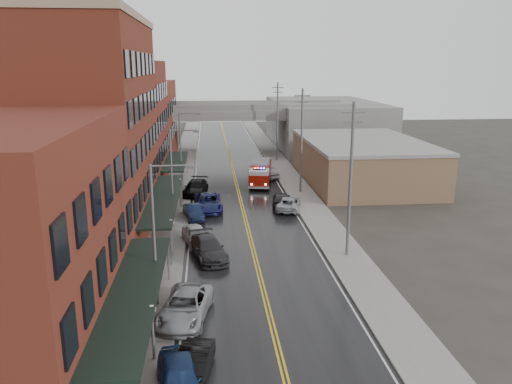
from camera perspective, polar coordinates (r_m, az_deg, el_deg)
ground at (r=25.63m, az=3.35°, el=-20.43°), size 220.00×220.00×0.00m
road at (r=52.93m, az=-1.61°, el=-1.62°), size 11.00×160.00×0.02m
sidewalk_left at (r=52.95m, az=-9.52°, el=-1.74°), size 3.00×160.00×0.15m
sidewalk_right at (r=53.88m, az=6.16°, el=-1.34°), size 3.00×160.00×0.15m
curb_left at (r=52.85m, az=-7.73°, el=-1.70°), size 0.30×160.00×0.15m
curb_right at (r=53.58m, az=4.43°, el=-1.39°), size 0.30×160.00×0.15m
brick_building_a at (r=28.02m, az=-25.96°, el=-5.04°), size 9.00×18.00×12.00m
brick_building_b at (r=45.21m, az=-18.23°, el=6.55°), size 9.00×20.00×18.00m
brick_building_c at (r=62.46m, az=-14.72°, el=7.40°), size 9.00×15.00×15.00m
brick_building_far at (r=79.84m, az=-12.72°, el=7.87°), size 9.00×20.00×12.00m
tan_building at (r=64.93m, az=12.00°, el=3.34°), size 14.00×22.00×5.00m
right_far_block at (r=93.86m, az=7.77°, el=7.79°), size 18.00×30.00×8.00m
awning_0 at (r=27.66m, az=-13.71°, el=-10.92°), size 2.60×16.00×3.09m
awning_1 at (r=45.47m, az=-10.48°, el=-0.66°), size 2.60×18.00×3.09m
awning_2 at (r=62.49m, az=-9.18°, el=3.50°), size 2.60×13.00×3.09m
globe_lamp_0 at (r=26.05m, az=-11.78°, el=-14.14°), size 0.44×0.44×3.12m
globe_lamp_1 at (r=38.88m, az=-9.66°, el=-4.26°), size 0.44×0.44×3.12m
globe_lamp_2 at (r=52.32m, az=-8.64°, el=0.64°), size 0.44×0.44×3.12m
street_lamp_0 at (r=30.43m, az=-11.17°, el=-3.95°), size 2.64×0.22×9.00m
street_lamp_1 at (r=45.85m, az=-9.33°, el=2.34°), size 2.64×0.22×9.00m
street_lamp_2 at (r=61.57m, az=-8.41°, el=5.44°), size 2.64×0.22×9.00m
utility_pole_0 at (r=38.22m, az=10.75°, el=1.58°), size 1.80×0.24×12.00m
utility_pole_1 at (r=57.37m, az=5.23°, el=6.02°), size 1.80×0.24×12.00m
utility_pole_2 at (r=76.95m, az=2.46°, el=8.20°), size 1.80×0.24×12.00m
overpass at (r=83.28m, az=-3.18°, el=8.44°), size 40.00×10.00×7.50m
fire_truck at (r=62.19m, az=0.51°, el=2.24°), size 4.02×7.94×2.79m
parked_car_left_0 at (r=24.32m, az=-8.75°, el=-20.38°), size 2.57×5.02×1.64m
parked_car_left_1 at (r=25.27m, az=-7.20°, el=-19.17°), size 2.22×4.45×1.40m
parked_car_left_2 at (r=30.39m, az=-8.10°, el=-12.83°), size 3.64×6.09×1.58m
parked_car_left_3 at (r=39.00m, az=-5.47°, el=-6.43°), size 3.41×5.85×1.59m
parked_car_left_4 at (r=41.92m, az=-6.82°, el=-4.98°), size 2.94×4.90×1.56m
parked_car_left_5 at (r=48.85m, az=-7.15°, el=-2.29°), size 2.32×4.36×1.36m
parked_car_left_6 at (r=51.45m, az=-5.53°, el=-1.20°), size 3.07×6.14×1.67m
parked_car_left_7 at (r=57.79m, az=-6.93°, el=0.49°), size 3.28×6.02×1.65m
parked_car_right_0 at (r=51.51m, az=3.72°, el=-1.30°), size 3.40×5.45×1.40m
parked_car_right_1 at (r=53.00m, az=2.92°, el=-0.85°), size 2.56×4.95×1.37m
parked_car_right_2 at (r=65.95m, az=1.56°, el=2.28°), size 2.43×4.70×1.53m
parked_car_right_3 at (r=71.52m, az=0.55°, el=3.25°), size 2.71×4.98×1.56m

